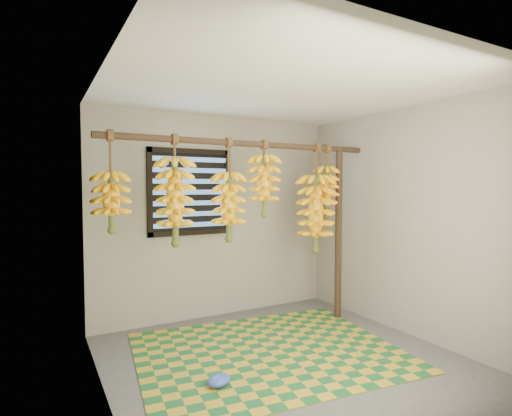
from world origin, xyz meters
TOP-DOWN VIEW (x-y plane):
  - floor at (0.00, 0.00)m, footprint 3.00×3.00m
  - ceiling at (0.00, 0.00)m, footprint 3.00×3.00m
  - wall_back at (0.00, 1.50)m, footprint 3.00×0.01m
  - wall_left at (-1.50, 0.00)m, footprint 0.01×3.00m
  - wall_right at (1.50, 0.00)m, footprint 0.01×3.00m
  - window at (-0.35, 1.48)m, footprint 1.00×0.04m
  - hanging_pole at (0.00, 0.70)m, footprint 3.00×0.06m
  - support_post at (1.20, 0.70)m, footprint 0.08×0.08m
  - woven_mat at (-0.03, 0.25)m, footprint 2.61×2.19m
  - plastic_bag at (-0.71, -0.13)m, footprint 0.25×0.21m
  - banana_bunch_a at (-1.35, 0.70)m, footprint 0.32×0.32m
  - banana_bunch_b at (-0.78, 0.70)m, footprint 0.34×0.34m
  - banana_bunch_c at (-0.23, 0.70)m, footprint 0.33×0.33m
  - banana_bunch_d at (0.18, 0.70)m, footprint 0.32×0.32m
  - banana_bunch_e at (0.86, 0.70)m, footprint 0.40×0.40m
  - banana_bunch_f at (1.01, 0.70)m, footprint 0.28×0.28m

SIDE VIEW (x-z plane):
  - floor at x=0.00m, z-range -0.01..0.00m
  - woven_mat at x=-0.03m, z-range 0.00..0.01m
  - plastic_bag at x=-0.71m, z-range 0.01..0.09m
  - support_post at x=1.20m, z-range 0.00..2.00m
  - wall_back at x=0.00m, z-range 0.00..2.40m
  - wall_left at x=-1.50m, z-range 0.00..2.40m
  - wall_right at x=1.50m, z-range 0.00..2.40m
  - banana_bunch_e at x=0.86m, z-range 0.64..1.87m
  - banana_bunch_c at x=-0.23m, z-range 0.85..1.88m
  - banana_bunch_b at x=-0.78m, z-range 0.91..1.94m
  - banana_bunch_a at x=-1.35m, z-range 0.99..1.88m
  - window at x=-0.35m, z-range 1.00..2.00m
  - banana_bunch_f at x=1.01m, z-range 1.09..1.93m
  - banana_bunch_d at x=0.18m, z-range 1.18..1.98m
  - hanging_pole at x=0.00m, z-range 1.97..2.03m
  - ceiling at x=0.00m, z-range 2.40..2.41m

